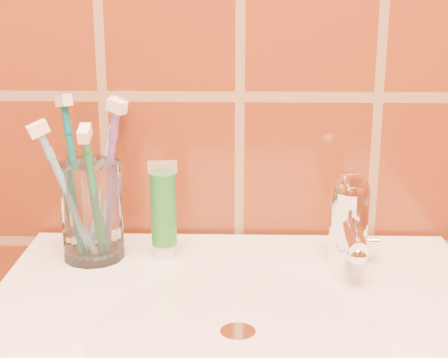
{
  "coord_description": "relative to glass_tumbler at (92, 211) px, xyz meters",
  "views": [
    {
      "loc": [
        0.0,
        0.3,
        1.2
      ],
      "look_at": [
        -0.02,
        1.08,
        0.96
      ],
      "focal_mm": 55.0,
      "sensor_mm": 36.0,
      "label": 1
    }
  ],
  "objects": [
    {
      "name": "faucet",
      "position": [
        0.32,
        -0.02,
        0.0
      ],
      "size": [
        0.05,
        0.11,
        0.12
      ],
      "color": "white",
      "rests_on": "pedestal_sink"
    },
    {
      "name": "toothbrush_2",
      "position": [
        -0.02,
        -0.02,
        0.03
      ],
      "size": [
        0.14,
        0.13,
        0.2
      ],
      "primitive_type": null,
      "rotation": [
        0.35,
        0.0,
        -1.04
      ],
      "color": "#6D99C2",
      "rests_on": "glass_tumbler"
    },
    {
      "name": "toothpaste_tube",
      "position": [
        0.09,
        0.0,
        -0.0
      ],
      "size": [
        0.04,
        0.03,
        0.13
      ],
      "rotation": [
        0.0,
        0.0,
        0.1
      ],
      "color": "white",
      "rests_on": "pedestal_sink"
    },
    {
      "name": "toothbrush_3",
      "position": [
        -0.02,
        0.01,
        0.04
      ],
      "size": [
        0.09,
        0.1,
        0.22
      ],
      "primitive_type": null,
      "rotation": [
        0.18,
        0.0,
        -2.42
      ],
      "color": "#0B6162",
      "rests_on": "glass_tumbler"
    },
    {
      "name": "toothbrush_0",
      "position": [
        0.02,
        -0.0,
        0.04
      ],
      "size": [
        0.1,
        0.09,
        0.22
      ],
      "primitive_type": null,
      "rotation": [
        0.2,
        0.0,
        1.02
      ],
      "color": "#734696",
      "rests_on": "glass_tumbler"
    },
    {
      "name": "toothbrush_4",
      "position": [
        0.01,
        0.04,
        0.03
      ],
      "size": [
        0.13,
        0.17,
        0.22
      ],
      "primitive_type": null,
      "rotation": [
        0.39,
        0.0,
        2.64
      ],
      "color": "#7CA1DD",
      "rests_on": "glass_tumbler"
    },
    {
      "name": "toothbrush_1",
      "position": [
        0.01,
        -0.03,
        0.03
      ],
      "size": [
        0.02,
        0.14,
        0.21
      ],
      "primitive_type": null,
      "rotation": [
        0.34,
        0.0,
        0.0
      ],
      "color": "#1D6D41",
      "rests_on": "glass_tumbler"
    },
    {
      "name": "glass_tumbler",
      "position": [
        0.0,
        0.0,
        0.0
      ],
      "size": [
        0.09,
        0.09,
        0.13
      ],
      "primitive_type": "cylinder",
      "rotation": [
        0.0,
        0.0,
        -0.13
      ],
      "color": "white",
      "rests_on": "pedestal_sink"
    }
  ]
}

